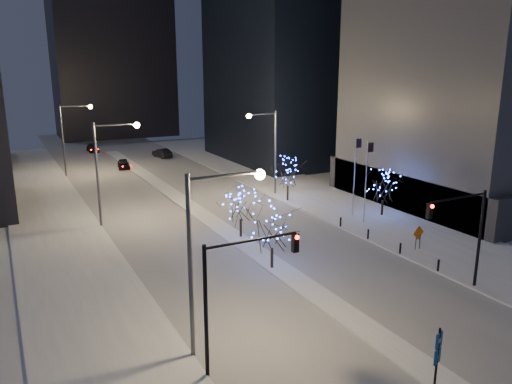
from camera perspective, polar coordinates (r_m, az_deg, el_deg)
ground at (r=31.12m, az=12.39°, el=-15.08°), size 160.00×160.00×0.00m
road at (r=60.21m, az=-9.33°, el=-0.42°), size 20.00×130.00×0.02m
median at (r=55.62m, az=-7.69°, el=-1.51°), size 2.00×80.00×0.15m
east_sidewalk at (r=54.30m, az=11.14°, el=-2.05°), size 10.00×90.00×0.15m
west_sidewalk at (r=43.33m, az=-20.73°, el=-6.96°), size 8.00×90.00×0.15m
midrise_block at (r=64.65m, az=26.61°, el=12.74°), size 30.00×22.00×30.00m
plinth at (r=65.96m, az=25.37°, el=1.44°), size 30.00×24.00×4.00m
horizon_block at (r=115.14m, az=-16.24°, el=16.67°), size 24.00×14.00×42.00m
street_lamp_w_near at (r=25.68m, az=-5.39°, el=-5.32°), size 4.40×0.56×10.00m
street_lamp_w_mid at (r=49.07m, az=-16.58°, el=3.60°), size 4.40×0.56×10.00m
street_lamp_w_far at (r=73.52m, az=-20.48°, el=6.67°), size 4.40×0.56×10.00m
street_lamp_east at (r=58.37m, az=1.47°, el=5.76°), size 3.90×0.56×10.00m
traffic_signal_west at (r=24.81m, az=-2.42°, el=-10.32°), size 5.26×0.43×7.00m
traffic_signal_east at (r=35.93m, az=22.83°, el=-3.58°), size 5.26×0.43×7.00m
flagpoles at (r=50.09m, az=11.88°, el=2.12°), size 1.35×2.60×8.00m
bollards at (r=43.94m, az=14.37°, el=-5.44°), size 0.16×12.16×0.90m
car_near at (r=77.76m, az=-14.90°, el=3.13°), size 2.26×4.31×1.40m
car_mid at (r=85.73m, az=-10.68°, el=4.40°), size 2.35×4.81×1.52m
car_far at (r=94.63m, az=-18.17°, el=4.77°), size 1.77×4.34×1.26m
holiday_tree_median_near at (r=37.36m, az=1.86°, el=-4.27°), size 5.14×5.14×4.87m
holiday_tree_median_far at (r=44.18m, az=-1.77°, el=-1.55°), size 4.24×4.24×4.41m
holiday_tree_plaza_near at (r=52.30m, az=14.37°, el=0.59°), size 5.20×5.20×4.74m
holiday_tree_plaza_far at (r=56.32m, az=3.68°, el=2.10°), size 4.02×4.02×4.81m
wayfinding_sign at (r=25.97m, az=20.05°, el=-16.87°), size 0.58×0.26×3.30m
construction_sign at (r=43.73m, az=18.06°, el=-4.70°), size 1.25×0.16×2.07m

